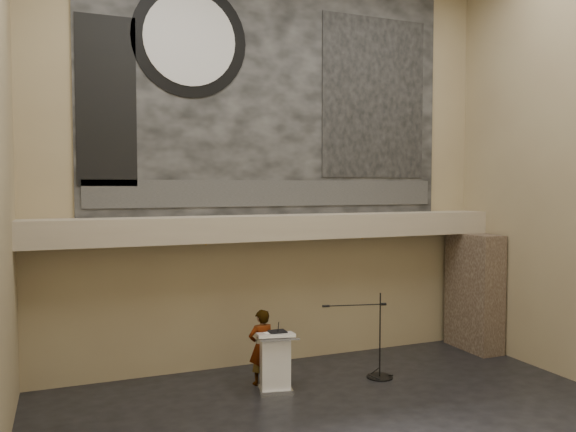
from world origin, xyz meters
name	(u,v)px	position (x,y,z in m)	size (l,w,h in m)	color
wall_back	(274,165)	(0.00, 4.00, 4.25)	(10.00, 0.02, 8.50)	#917E5C
soffit	(281,227)	(0.00, 3.60, 2.95)	(10.00, 0.80, 0.50)	gray
sprinkler_left	(206,244)	(-1.60, 3.55, 2.67)	(0.04, 0.04, 0.06)	#B2893D
sprinkler_right	(362,238)	(1.90, 3.55, 2.67)	(0.04, 0.04, 0.06)	#B2893D
banner	(274,96)	(0.00, 3.97, 5.70)	(8.00, 0.05, 5.00)	black
banner_text_strip	(275,193)	(0.00, 3.93, 3.65)	(7.76, 0.02, 0.55)	#303030
banner_clock_rim	(190,39)	(-1.80, 3.93, 6.70)	(2.30, 2.30, 0.02)	black
banner_clock_face	(190,39)	(-1.80, 3.91, 6.70)	(1.84, 1.84, 0.02)	silver
banner_building_print	(374,98)	(2.40, 3.93, 5.80)	(2.60, 0.02, 3.60)	black
banner_brick_print	(106,101)	(-3.40, 3.93, 5.40)	(1.10, 0.02, 3.20)	black
stone_pier	(474,292)	(4.65, 3.15, 1.35)	(0.60, 1.40, 2.70)	#44352A
lectern	(275,362)	(-0.62, 2.29, 0.55)	(0.76, 0.60, 1.13)	silver
binder	(278,332)	(-0.57, 2.29, 1.12)	(0.31, 0.25, 0.04)	black
papers	(272,333)	(-0.69, 2.29, 1.10)	(0.21, 0.29, 0.01)	white
speaker_person	(261,347)	(-0.72, 2.78, 0.72)	(0.53, 0.35, 1.45)	silver
mic_stand	(378,365)	(1.55, 2.26, 0.25)	(1.40, 0.52, 1.70)	black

